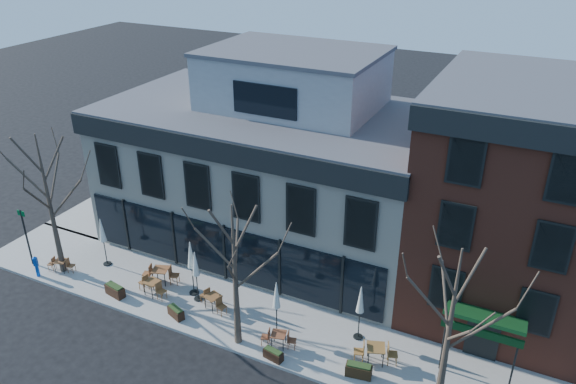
% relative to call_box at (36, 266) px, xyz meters
% --- Properties ---
extents(ground, '(120.00, 120.00, 0.00)m').
position_rel_call_box_xyz_m(ground, '(9.29, 4.20, -0.81)').
color(ground, black).
rests_on(ground, ground).
extents(sidewalk_front, '(33.50, 4.70, 0.15)m').
position_rel_call_box_xyz_m(sidewalk_front, '(12.54, 2.05, -0.74)').
color(sidewalk_front, gray).
rests_on(sidewalk_front, ground).
extents(sidewalk_side, '(4.50, 12.00, 0.15)m').
position_rel_call_box_xyz_m(sidewalk_side, '(-1.96, 10.20, -0.74)').
color(sidewalk_side, gray).
rests_on(sidewalk_side, ground).
extents(corner_building, '(18.39, 10.39, 11.10)m').
position_rel_call_box_xyz_m(corner_building, '(9.36, 9.27, 3.91)').
color(corner_building, silver).
rests_on(corner_building, ground).
extents(red_brick_building, '(8.20, 11.78, 11.18)m').
position_rel_call_box_xyz_m(red_brick_building, '(22.29, 9.18, 4.83)').
color(red_brick_building, brown).
rests_on(red_brick_building, ground).
extents(tree_corner, '(3.93, 3.98, 7.92)m').
position_rel_call_box_xyz_m(tree_corner, '(0.80, 1.00, 3.44)').
color(tree_corner, '#382B21').
rests_on(tree_corner, sidewalk_front).
extents(tree_mid, '(3.50, 3.55, 7.04)m').
position_rel_call_box_xyz_m(tree_mid, '(12.30, 0.30, 2.98)').
color(tree_mid, '#382B21').
rests_on(tree_mid, sidewalk_front).
extents(tree_right, '(3.72, 3.77, 7.48)m').
position_rel_call_box_xyz_m(tree_right, '(21.30, 0.30, 3.21)').
color(tree_right, '#382B21').
rests_on(tree_right, sidewalk_front).
extents(sign_pole, '(0.50, 0.10, 3.40)m').
position_rel_call_box_xyz_m(sign_pole, '(-1.21, 0.70, 1.26)').
color(sign_pole, black).
rests_on(sign_pole, sidewalk_front).
extents(call_box, '(0.26, 0.25, 1.25)m').
position_rel_call_box_xyz_m(call_box, '(0.00, 0.00, 0.00)').
color(call_box, '#0E48B6').
rests_on(call_box, sidewalk_front).
extents(cafe_set_0, '(1.58, 0.81, 0.81)m').
position_rel_call_box_xyz_m(cafe_set_0, '(0.79, 0.92, -0.24)').
color(cafe_set_0, brown).
rests_on(cafe_set_0, sidewalk_front).
extents(cafe_set_1, '(2.02, 1.12, 1.04)m').
position_rel_call_box_xyz_m(cafe_set_1, '(6.32, 2.43, -0.13)').
color(cafe_set_1, brown).
rests_on(cafe_set_1, sidewalk_front).
extents(cafe_set_2, '(1.84, 0.84, 0.95)m').
position_rel_call_box_xyz_m(cafe_set_2, '(6.57, 1.42, -0.17)').
color(cafe_set_2, brown).
rests_on(cafe_set_2, sidewalk_front).
extents(cafe_set_3, '(1.78, 0.97, 0.91)m').
position_rel_call_box_xyz_m(cafe_set_3, '(9.97, 1.83, -0.19)').
color(cafe_set_3, brown).
rests_on(cafe_set_3, sidewalk_front).
extents(cafe_set_4, '(1.68, 0.82, 0.86)m').
position_rel_call_box_xyz_m(cafe_set_4, '(14.08, 0.83, -0.22)').
color(cafe_set_4, brown).
rests_on(cafe_set_4, sidewalk_front).
extents(cafe_set_5, '(1.97, 1.11, 1.02)m').
position_rel_call_box_xyz_m(cafe_set_5, '(18.29, 1.80, -0.14)').
color(cafe_set_5, brown).
rests_on(cafe_set_5, sidewalk_front).
extents(umbrella_0, '(0.46, 0.46, 2.87)m').
position_rel_call_box_xyz_m(umbrella_0, '(2.54, 2.50, 1.36)').
color(umbrella_0, black).
rests_on(umbrella_0, sidewalk_front).
extents(umbrella_1, '(0.49, 0.49, 3.07)m').
position_rel_call_box_xyz_m(umbrella_1, '(8.40, 2.42, 1.51)').
color(umbrella_1, black).
rests_on(umbrella_1, sidewalk_front).
extents(umbrella_2, '(0.45, 0.45, 2.81)m').
position_rel_call_box_xyz_m(umbrella_2, '(8.87, 2.10, 1.32)').
color(umbrella_2, black).
rests_on(umbrella_2, sidewalk_front).
extents(umbrella_3, '(0.45, 0.45, 2.83)m').
position_rel_call_box_xyz_m(umbrella_3, '(13.60, 1.58, 1.34)').
color(umbrella_3, black).
rests_on(umbrella_3, sidewalk_front).
extents(umbrella_4, '(0.45, 0.45, 2.81)m').
position_rel_call_box_xyz_m(umbrella_4, '(17.09, 2.96, 1.33)').
color(umbrella_4, black).
rests_on(umbrella_4, sidewalk_front).
extents(planter_0, '(1.17, 0.64, 0.62)m').
position_rel_call_box_xyz_m(planter_0, '(4.90, 0.51, -0.35)').
color(planter_0, black).
rests_on(planter_0, sidewalk_front).
extents(planter_1, '(1.02, 0.70, 0.53)m').
position_rel_call_box_xyz_m(planter_1, '(8.70, 0.48, -0.40)').
color(planter_1, black).
rests_on(planter_1, sidewalk_front).
extents(planter_2, '(0.95, 0.52, 0.50)m').
position_rel_call_box_xyz_m(planter_2, '(14.24, 0.00, -0.41)').
color(planter_2, black).
rests_on(planter_2, sidewalk_front).
extents(planter_3, '(1.16, 0.61, 0.62)m').
position_rel_call_box_xyz_m(planter_3, '(17.92, 0.70, -0.35)').
color(planter_3, black).
rests_on(planter_3, sidewalk_front).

